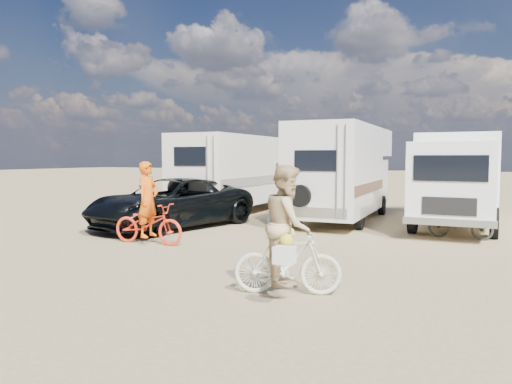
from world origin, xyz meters
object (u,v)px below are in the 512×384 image
at_px(bike_woman, 287,262).
at_px(dark_suv, 171,203).
at_px(rv_main, 344,174).
at_px(rider_woman, 288,236).
at_px(rv_left, 237,175).
at_px(crate, 281,232).
at_px(rider_man, 148,206).
at_px(cooler, 279,221).
at_px(bike_man, 148,224).
at_px(box_truck, 457,181).
at_px(bike_parked, 460,223).

bearing_deg(bike_woman, dark_suv, 29.67).
distance_m(rv_main, rider_woman, 9.49).
distance_m(rv_left, crate, 6.54).
relative_size(rider_man, rider_woman, 1.00).
relative_size(rv_left, rider_woman, 3.68).
bearing_deg(cooler, crate, -46.35).
height_order(dark_suv, bike_man, dark_suv).
bearing_deg(rv_main, rider_man, -117.35).
relative_size(box_truck, crate, 15.18).
relative_size(dark_suv, crate, 12.22).
height_order(cooler, crate, cooler).
xyz_separation_m(cooler, crate, (0.83, -1.80, -0.04)).
height_order(bike_man, rider_woman, rider_woman).
bearing_deg(bike_parked, box_truck, 9.94).
bearing_deg(bike_man, rv_main, -28.37).
relative_size(cooler, crate, 1.21).
bearing_deg(dark_suv, cooler, 36.39).
xyz_separation_m(rv_main, bike_man, (-3.09, -6.68, -1.08)).
xyz_separation_m(dark_suv, rider_woman, (6.00, -5.24, 0.18)).
bearing_deg(rv_left, rider_woman, -59.70).
xyz_separation_m(dark_suv, crate, (3.86, -0.49, -0.58)).
height_order(rv_left, crate, rv_left).
bearing_deg(dark_suv, bike_parked, 24.40).
height_order(dark_suv, rider_man, rider_man).
distance_m(bike_man, rider_man, 0.43).
bearing_deg(bike_woman, box_truck, -30.68).
bearing_deg(box_truck, bike_man, -135.72).
xyz_separation_m(bike_man, cooler, (1.86, 3.92, -0.29)).
height_order(rv_main, rider_man, rv_main).
bearing_deg(bike_parked, rider_man, 125.49).
bearing_deg(rider_woman, rv_left, 12.95).
relative_size(rv_main, box_truck, 1.02).
distance_m(bike_parked, crate, 4.78).
distance_m(bike_man, cooler, 4.35).
relative_size(rider_man, crate, 4.21).
xyz_separation_m(bike_man, rider_man, (0.00, 0.00, 0.43)).
bearing_deg(bike_parked, dark_suv, 105.46).
bearing_deg(rider_man, rider_woman, -122.17).
bearing_deg(rider_man, dark_suv, 20.79).
bearing_deg(rv_left, box_truck, -5.26).
height_order(bike_woman, bike_parked, bike_woman).
bearing_deg(bike_parked, rider_woman, 166.85).
xyz_separation_m(rider_woman, cooler, (-2.96, 6.55, -0.72)).
height_order(bike_woman, rider_woman, rider_woman).
height_order(box_truck, crate, box_truck).
distance_m(box_truck, cooler, 5.70).
distance_m(rider_woman, bike_parked, 7.22).
bearing_deg(box_truck, dark_suv, -153.34).
bearing_deg(rv_main, rider_woman, -81.98).
xyz_separation_m(rv_left, rider_woman, (6.14, -9.76, -0.55)).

